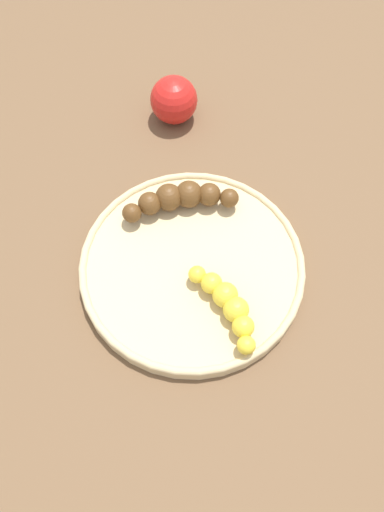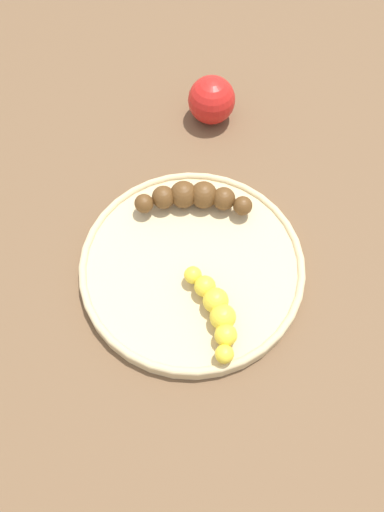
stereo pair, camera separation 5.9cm
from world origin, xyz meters
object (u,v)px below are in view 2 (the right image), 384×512
at_px(banana_overripe, 194,197).
at_px(fruit_bowl, 192,265).
at_px(banana_yellow, 216,310).
at_px(apple_red, 212,100).

bearing_deg(banana_overripe, fruit_bowl, -179.68).
bearing_deg(banana_yellow, banana_overripe, 78.61).
distance_m(banana_overripe, banana_yellow, 0.16).
relative_size(fruit_bowl, banana_overripe, 1.86).
bearing_deg(banana_overripe, banana_yellow, -169.09).
height_order(banana_yellow, apple_red, apple_red).
distance_m(banana_overripe, apple_red, 0.18).
bearing_deg(banana_overripe, apple_red, -7.08).
xyz_separation_m(fruit_bowl, banana_yellow, (-0.03, 0.07, 0.02)).
xyz_separation_m(banana_yellow, apple_red, (-0.02, -0.34, 0.00)).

